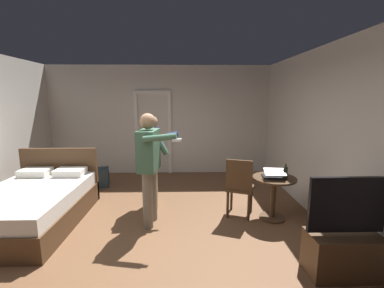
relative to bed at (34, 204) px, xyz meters
name	(u,v)px	position (x,y,z in m)	size (l,w,h in m)	color
ground_plane	(141,235)	(1.75, -0.44, -0.30)	(7.03, 7.03, 0.00)	brown
wall_back	(160,120)	(1.75, 2.81, 1.07)	(5.81, 0.12, 2.75)	beige
wall_right	(344,140)	(4.59, -0.44, 1.07)	(0.12, 6.63, 2.75)	beige
doorway_frame	(153,127)	(1.57, 2.73, 0.92)	(0.93, 0.08, 2.13)	white
bed	(34,204)	(0.00, 0.00, 0.00)	(1.41, 2.09, 1.02)	#4C331E
tv_flatscreen	(352,246)	(4.23, -1.35, 0.04)	(1.05, 0.40, 1.14)	#4C331E
side_table	(274,191)	(3.82, 0.03, 0.17)	(0.69, 0.69, 0.70)	#4C331E
laptop	(273,175)	(3.79, -0.01, 0.45)	(0.35, 0.35, 0.17)	black
bottle_on_table	(285,173)	(3.96, -0.05, 0.50)	(0.06, 0.06, 0.24)	#2A341C
wooden_chair	(240,185)	(3.28, 0.11, 0.24)	(0.54, 0.54, 0.99)	#4C331E
person_blue_shirt	(150,161)	(1.85, -0.08, 0.71)	(0.65, 0.68, 1.73)	gray
person_striped_shirt	(153,155)	(1.82, 0.59, 0.66)	(0.68, 0.64, 1.64)	tan
suitcase_dark	(95,178)	(0.39, 1.68, -0.10)	(0.57, 0.36, 0.41)	#1E2D38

